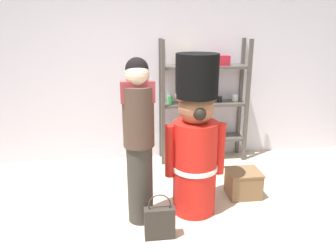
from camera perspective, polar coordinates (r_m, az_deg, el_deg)
ground_plane at (r=3.29m, az=1.86°, el=-19.59°), size 6.40×6.40×0.00m
back_wall at (r=4.86m, az=-2.19°, el=9.39°), size 6.40×0.12×2.60m
merchandise_shelf at (r=4.82m, az=6.01°, el=4.68°), size 1.26×0.35×1.77m
teddy_bear_guard at (r=3.42m, az=4.76°, el=-2.47°), size 0.64×0.48×1.70m
person_shopper at (r=3.22m, az=-5.06°, el=-2.09°), size 0.32×0.30×1.68m
shopping_bag at (r=3.26m, az=-1.45°, el=-16.28°), size 0.29×0.10×0.46m
display_crate at (r=4.07m, az=12.89°, el=-9.62°), size 0.38×0.34×0.32m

